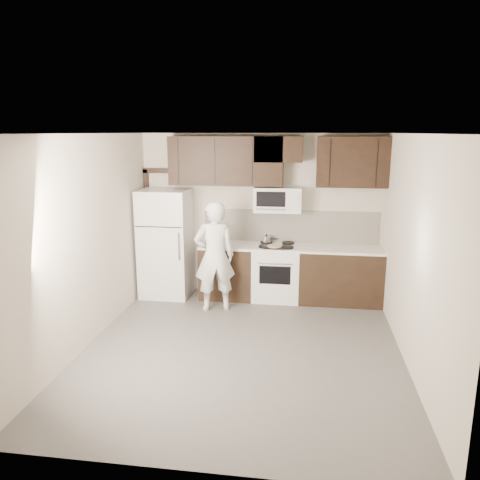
% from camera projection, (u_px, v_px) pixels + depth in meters
% --- Properties ---
extents(floor, '(4.50, 4.50, 0.00)m').
position_uv_depth(floor, '(242.00, 349.00, 5.99)').
color(floor, '#575451').
rests_on(floor, ground).
extents(back_wall, '(4.00, 0.00, 4.00)m').
position_uv_depth(back_wall, '(260.00, 215.00, 7.86)').
color(back_wall, beige).
rests_on(back_wall, ground).
extents(ceiling, '(4.50, 4.50, 0.00)m').
position_uv_depth(ceiling, '(242.00, 134.00, 5.38)').
color(ceiling, white).
rests_on(ceiling, back_wall).
extents(counter_run, '(2.95, 0.64, 0.91)m').
position_uv_depth(counter_run, '(295.00, 273.00, 7.68)').
color(counter_run, black).
rests_on(counter_run, floor).
extents(stove, '(0.76, 0.66, 0.94)m').
position_uv_depth(stove, '(276.00, 272.00, 7.72)').
color(stove, silver).
rests_on(stove, floor).
extents(backsplash, '(2.90, 0.02, 0.54)m').
position_uv_depth(backsplash, '(290.00, 226.00, 7.82)').
color(backsplash, silver).
rests_on(backsplash, counter_run).
extents(upper_cabinets, '(3.48, 0.35, 0.78)m').
position_uv_depth(upper_cabinets, '(273.00, 160.00, 7.45)').
color(upper_cabinets, black).
rests_on(upper_cabinets, back_wall).
extents(microwave, '(0.76, 0.42, 0.40)m').
position_uv_depth(microwave, '(278.00, 200.00, 7.56)').
color(microwave, silver).
rests_on(microwave, upper_cabinets).
extents(refrigerator, '(0.80, 0.76, 1.80)m').
position_uv_depth(refrigerator, '(166.00, 243.00, 7.82)').
color(refrigerator, silver).
rests_on(refrigerator, floor).
extents(door_trim, '(0.50, 0.08, 2.12)m').
position_uv_depth(door_trim, '(150.00, 219.00, 8.10)').
color(door_trim, black).
rests_on(door_trim, floor).
extents(saucepan, '(0.27, 0.16, 0.15)m').
position_uv_depth(saucepan, '(267.00, 240.00, 7.77)').
color(saucepan, silver).
rests_on(saucepan, stove).
extents(baking_tray, '(0.35, 0.27, 0.02)m').
position_uv_depth(baking_tray, '(274.00, 247.00, 7.48)').
color(baking_tray, black).
rests_on(baking_tray, counter_run).
extents(pizza, '(0.24, 0.24, 0.02)m').
position_uv_depth(pizza, '(274.00, 246.00, 7.47)').
color(pizza, '#D1B08C').
rests_on(pizza, baking_tray).
extents(person, '(0.73, 0.59, 1.72)m').
position_uv_depth(person, '(215.00, 256.00, 7.16)').
color(person, white).
rests_on(person, floor).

